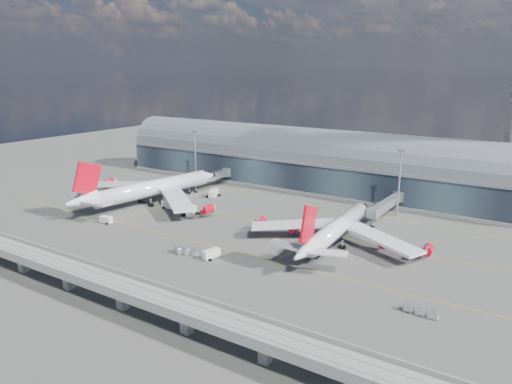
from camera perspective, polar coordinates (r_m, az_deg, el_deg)
The scene contains 19 objects.
ground at distance 174.74m, azimuth -5.92°, elevation -4.46°, with size 500.00×500.00×0.00m, color #474744.
taxi_lines at distance 191.46m, azimuth -1.74°, elevation -2.70°, with size 200.00×80.12×0.01m.
terminal at distance 235.28m, azimuth 6.10°, elevation 3.28°, with size 200.00×30.00×28.00m.
guideway at distance 137.74m, azimuth -20.73°, elevation -8.27°, with size 220.00×8.50×7.20m.
floodlight_mast_left at distance 243.51m, azimuth -6.96°, elevation 4.18°, with size 3.00×0.70×25.70m.
floodlight_mast_right at distance 195.40m, azimuth 16.06°, elevation 1.22°, with size 3.00×0.70×25.70m.
airliner_left at distance 210.46m, azimuth -12.17°, elevation 0.35°, with size 69.77×73.41×22.40m.
airliner_right at distance 161.09m, azimuth 9.14°, elevation -4.30°, with size 59.36×62.05×19.68m.
jet_bridge_left at distance 235.95m, azimuth -4.87°, elevation 1.82°, with size 4.40×28.00×7.25m.
jet_bridge_right at distance 194.67m, azimuth 14.79°, elevation -1.31°, with size 4.40×32.00×7.25m.
service_truck_0 at distance 192.70m, azimuth -7.40°, elevation -2.20°, with size 5.86×8.00×3.20m.
service_truck_1 at distance 189.77m, azimuth -16.76°, elevation -3.06°, with size 4.81×2.79×2.64m.
service_truck_2 at distance 202.07m, azimuth -9.72°, elevation -1.51°, with size 8.80×3.29×3.12m.
service_truck_3 at distance 150.16m, azimuth -5.15°, elevation -7.07°, with size 3.33×6.04×2.76m.
service_truck_4 at distance 191.55m, azimuth 13.41°, elevation -2.68°, with size 2.35×4.56×2.61m.
service_truck_5 at distance 218.37m, azimuth -4.88°, elevation -0.16°, with size 4.87×7.15×3.23m.
cargo_train_0 at distance 154.53m, azimuth -7.94°, elevation -6.69°, with size 8.74×3.80×1.92m.
cargo_train_1 at distance 154.13m, azimuth -8.03°, elevation -6.82°, with size 7.05×3.56×1.55m.
cargo_train_2 at distance 124.15m, azimuth 18.31°, elevation -12.78°, with size 8.51×2.59×1.87m.
Camera 1 is at (105.60, -127.47, 55.99)m, focal length 35.00 mm.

